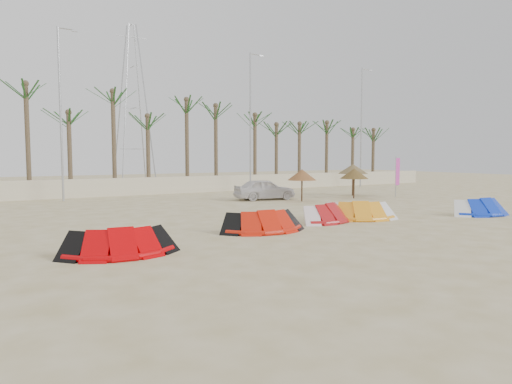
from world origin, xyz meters
TOP-DOWN VIEW (x-y plane):
  - ground at (0.00, 0.00)m, footprint 120.00×120.00m
  - boundary_wall at (0.00, 22.00)m, footprint 60.00×0.30m
  - palm_line at (0.67, 23.50)m, footprint 52.00×4.00m
  - lamp_b at (-5.96, 20.00)m, footprint 1.25×0.14m
  - lamp_c at (8.04, 20.00)m, footprint 1.25×0.14m
  - lamp_d at (20.04, 20.00)m, footprint 1.25×0.14m
  - pylon at (1.00, 28.00)m, footprint 3.00×3.00m
  - kite_red_left at (-7.15, 2.23)m, footprint 3.42×1.79m
  - kite_red_mid at (-1.31, 3.58)m, footprint 3.45×1.82m
  - kite_red_right at (2.47, 4.28)m, footprint 3.26×2.21m
  - kite_orange at (4.26, 4.21)m, footprint 3.83×2.81m
  - kite_blue at (10.56, 2.20)m, footprint 3.44×1.88m
  - parasol_left at (7.03, 11.91)m, footprint 1.86×1.86m
  - parasol_mid at (11.35, 11.72)m, footprint 1.92×1.92m
  - parasol_right at (12.73, 13.31)m, footprint 2.14×2.14m
  - flag_pink at (14.42, 10.68)m, footprint 0.45×0.04m
  - flag_green at (15.15, 11.25)m, footprint 0.44×0.15m
  - car at (5.61, 14.12)m, footprint 4.29×2.36m

SIDE VIEW (x-z plane):
  - ground at x=0.00m, z-range 0.00..0.00m
  - pylon at x=1.00m, z-range -7.00..7.00m
  - kite_red_right at x=2.47m, z-range -0.03..0.87m
  - kite_blue at x=10.56m, z-range -0.03..0.87m
  - kite_red_left at x=-7.15m, z-range -0.03..0.87m
  - kite_red_mid at x=-1.31m, z-range -0.03..0.87m
  - kite_orange at x=4.26m, z-range -0.03..0.87m
  - boundary_wall at x=0.00m, z-range 0.00..1.30m
  - car at x=5.61m, z-range 0.00..1.38m
  - flag_green at x=15.15m, z-range 0.25..2.93m
  - parasol_mid at x=11.35m, z-range 0.67..2.73m
  - parasol_left at x=7.03m, z-range 0.68..2.74m
  - flag_pink at x=14.42m, z-range 0.27..3.19m
  - parasol_right at x=12.73m, z-range 0.80..3.12m
  - lamp_b at x=-5.96m, z-range 0.27..11.27m
  - lamp_c at x=8.04m, z-range 0.27..11.27m
  - lamp_d at x=20.04m, z-range 0.27..11.27m
  - palm_line at x=0.67m, z-range 2.59..10.29m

